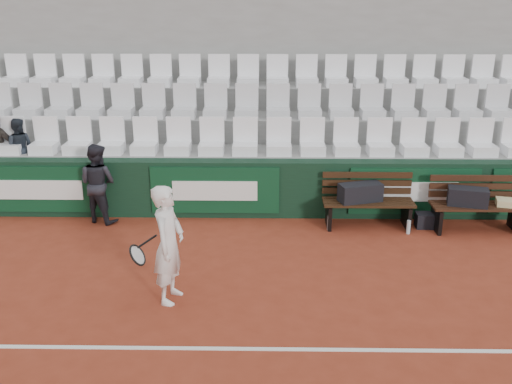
# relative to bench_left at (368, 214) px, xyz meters

# --- Properties ---
(ground) EXTENTS (80.00, 80.00, 0.00)m
(ground) POSITION_rel_bench_left_xyz_m (-2.38, -3.52, -0.23)
(ground) COLOR maroon
(ground) RESTS_ON ground
(court_baseline) EXTENTS (18.00, 0.06, 0.01)m
(court_baseline) POSITION_rel_bench_left_xyz_m (-2.38, -3.52, -0.22)
(court_baseline) COLOR white
(court_baseline) RESTS_ON ground
(back_barrier) EXTENTS (18.00, 0.34, 1.00)m
(back_barrier) POSITION_rel_bench_left_xyz_m (-2.31, 0.47, 0.28)
(back_barrier) COLOR black
(back_barrier) RESTS_ON ground
(grandstand_tier_front) EXTENTS (18.00, 0.95, 1.00)m
(grandstand_tier_front) POSITION_rel_bench_left_xyz_m (-2.38, 1.10, 0.28)
(grandstand_tier_front) COLOR gray
(grandstand_tier_front) RESTS_ON ground
(grandstand_tier_mid) EXTENTS (18.00, 0.95, 1.45)m
(grandstand_tier_mid) POSITION_rel_bench_left_xyz_m (-2.38, 2.05, 0.50)
(grandstand_tier_mid) COLOR gray
(grandstand_tier_mid) RESTS_ON ground
(grandstand_tier_back) EXTENTS (18.00, 0.95, 1.90)m
(grandstand_tier_back) POSITION_rel_bench_left_xyz_m (-2.38, 3.00, 0.72)
(grandstand_tier_back) COLOR gray
(grandstand_tier_back) RESTS_ON ground
(grandstand_rear_wall) EXTENTS (18.00, 0.30, 4.40)m
(grandstand_rear_wall) POSITION_rel_bench_left_xyz_m (-2.38, 3.63, 1.98)
(grandstand_rear_wall) COLOR gray
(grandstand_rear_wall) RESTS_ON ground
(seat_row_front) EXTENTS (11.90, 0.44, 0.63)m
(seat_row_front) POSITION_rel_bench_left_xyz_m (-2.38, 0.93, 1.09)
(seat_row_front) COLOR white
(seat_row_front) RESTS_ON grandstand_tier_front
(seat_row_mid) EXTENTS (11.90, 0.44, 0.63)m
(seat_row_mid) POSITION_rel_bench_left_xyz_m (-2.38, 1.88, 1.54)
(seat_row_mid) COLOR silver
(seat_row_mid) RESTS_ON grandstand_tier_mid
(seat_row_back) EXTENTS (11.90, 0.44, 0.63)m
(seat_row_back) POSITION_rel_bench_left_xyz_m (-2.38, 2.83, 1.99)
(seat_row_back) COLOR white
(seat_row_back) RESTS_ON grandstand_tier_back
(bench_left) EXTENTS (1.50, 0.56, 0.45)m
(bench_left) POSITION_rel_bench_left_xyz_m (0.00, 0.00, 0.00)
(bench_left) COLOR #341D0F
(bench_left) RESTS_ON ground
(bench_right) EXTENTS (1.50, 0.56, 0.45)m
(bench_right) POSITION_rel_bench_left_xyz_m (1.76, -0.14, 0.00)
(bench_right) COLOR #371C10
(bench_right) RESTS_ON ground
(sports_bag_left) EXTENTS (0.76, 0.49, 0.30)m
(sports_bag_left) POSITION_rel_bench_left_xyz_m (-0.14, 0.01, 0.38)
(sports_bag_left) COLOR black
(sports_bag_left) RESTS_ON bench_left
(sports_bag_right) EXTENTS (0.67, 0.43, 0.29)m
(sports_bag_right) POSITION_rel_bench_left_xyz_m (1.57, -0.16, 0.37)
(sports_bag_right) COLOR black
(sports_bag_right) RESTS_ON bench_right
(towel) EXTENTS (0.43, 0.36, 0.10)m
(towel) POSITION_rel_bench_left_xyz_m (2.24, -0.17, 0.28)
(towel) COLOR #D0C186
(towel) RESTS_ON bench_right
(sports_bag_ground) EXTENTS (0.41, 0.26, 0.25)m
(sports_bag_ground) POSITION_rel_bench_left_xyz_m (1.01, -0.03, -0.10)
(sports_bag_ground) COLOR black
(sports_bag_ground) RESTS_ON ground
(water_bottle_near) EXTENTS (0.07, 0.07, 0.25)m
(water_bottle_near) POSITION_rel_bench_left_xyz_m (-0.65, -0.16, -0.10)
(water_bottle_near) COLOR silver
(water_bottle_near) RESTS_ON ground
(water_bottle_far) EXTENTS (0.06, 0.06, 0.23)m
(water_bottle_far) POSITION_rel_bench_left_xyz_m (0.62, -0.30, -0.11)
(water_bottle_far) COLOR #B1C2C8
(water_bottle_far) RESTS_ON ground
(tennis_player) EXTENTS (0.73, 0.62, 1.54)m
(tennis_player) POSITION_rel_bench_left_xyz_m (-2.92, -2.44, 0.55)
(tennis_player) COLOR white
(tennis_player) RESTS_ON ground
(ball_kid) EXTENTS (0.81, 0.74, 1.37)m
(ball_kid) POSITION_rel_bench_left_xyz_m (-4.54, 0.17, 0.46)
(ball_kid) COLOR #212129
(ball_kid) RESTS_ON ground
(spectator_c) EXTENTS (0.57, 0.47, 1.07)m
(spectator_c) POSITION_rel_bench_left_xyz_m (-6.16, 0.98, 1.31)
(spectator_c) COLOR #1C222B
(spectator_c) RESTS_ON grandstand_tier_front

